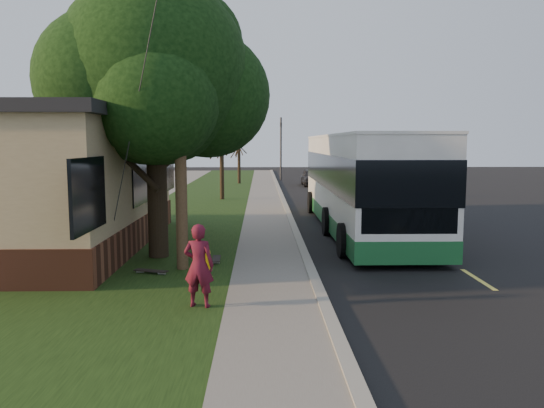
% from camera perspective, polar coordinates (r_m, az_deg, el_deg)
% --- Properties ---
extents(ground, '(120.00, 120.00, 0.00)m').
position_cam_1_polar(ground, '(12.96, 4.51, -8.21)').
color(ground, black).
rests_on(ground, ground).
extents(road, '(8.00, 80.00, 0.01)m').
position_cam_1_polar(road, '(23.31, 11.87, -1.68)').
color(road, black).
rests_on(road, ground).
extents(curb, '(0.25, 80.00, 0.12)m').
position_cam_1_polar(curb, '(22.73, 2.00, -1.61)').
color(curb, gray).
rests_on(curb, ground).
extents(sidewalk, '(2.00, 80.00, 0.08)m').
position_cam_1_polar(sidewalk, '(22.70, -0.52, -1.67)').
color(sidewalk, slate).
rests_on(sidewalk, ground).
extents(grass_verge, '(5.00, 80.00, 0.07)m').
position_cam_1_polar(grass_verge, '(22.93, -9.30, -1.69)').
color(grass_verge, black).
rests_on(grass_verge, ground).
extents(fire_hydrant, '(0.32, 0.32, 0.74)m').
position_cam_1_polar(fire_hydrant, '(12.86, -7.15, -6.37)').
color(fire_hydrant, yellow).
rests_on(fire_hydrant, grass_verge).
extents(utility_pole, '(2.86, 3.21, 9.07)m').
position_cam_1_polar(utility_pole, '(13.67, -9.98, 12.06)').
color(utility_pole, '#473321').
rests_on(utility_pole, ground).
extents(leafy_tree, '(6.30, 6.00, 7.80)m').
position_cam_1_polar(leafy_tree, '(15.50, -12.32, 13.35)').
color(leafy_tree, black).
rests_on(leafy_tree, grass_verge).
extents(bare_tree_near, '(1.38, 1.21, 4.31)m').
position_cam_1_polar(bare_tree_near, '(30.57, -5.42, 4.41)').
color(bare_tree_near, black).
rests_on(bare_tree_near, grass_verge).
extents(bare_tree_far, '(1.38, 1.21, 4.03)m').
position_cam_1_polar(bare_tree_far, '(42.52, -3.57, 4.84)').
color(bare_tree_far, black).
rests_on(bare_tree_far, grass_verge).
extents(traffic_signal, '(0.18, 0.22, 5.50)m').
position_cam_1_polar(traffic_signal, '(46.50, 0.96, 6.43)').
color(traffic_signal, '#2D2D30').
rests_on(traffic_signal, ground).
extents(transit_bus, '(3.08, 13.34, 3.60)m').
position_cam_1_polar(transit_bus, '(20.25, 9.54, 2.59)').
color(transit_bus, silver).
rests_on(transit_bus, ground).
extents(skateboarder, '(0.67, 0.50, 1.67)m').
position_cam_1_polar(skateboarder, '(10.61, -7.87, -6.56)').
color(skateboarder, '#541023').
rests_on(skateboarder, grass_verge).
extents(skateboard_main, '(0.25, 0.87, 0.08)m').
position_cam_1_polar(skateboard_main, '(14.72, -6.00, -5.89)').
color(skateboard_main, black).
rests_on(skateboard_main, grass_verge).
extents(skateboard_spare, '(0.90, 0.49, 0.08)m').
position_cam_1_polar(skateboard_spare, '(13.63, -12.89, -7.04)').
color(skateboard_spare, black).
rests_on(skateboard_spare, grass_verge).
extents(dumpster, '(1.57, 1.26, 1.36)m').
position_cam_1_polar(dumpster, '(18.71, -25.71, -2.00)').
color(dumpster, '#133220').
rests_on(dumpster, building_lot).
extents(distant_car, '(1.62, 3.93, 1.33)m').
position_cam_1_polar(distant_car, '(41.03, 4.35, 2.90)').
color(distant_car, black).
rests_on(distant_car, ground).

